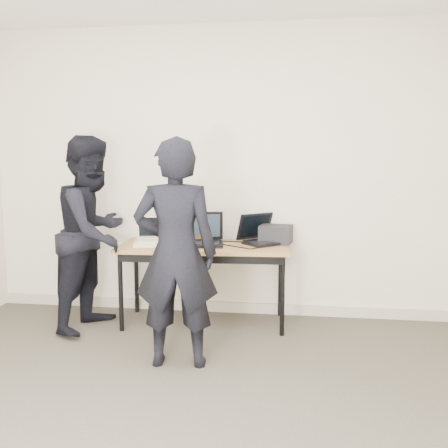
% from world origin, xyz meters
% --- Properties ---
extents(room, '(4.60, 4.60, 2.80)m').
position_xyz_m(room, '(0.00, 0.00, 1.35)').
color(room, '#433D33').
rests_on(room, ground).
extents(desk, '(1.53, 0.73, 0.72)m').
position_xyz_m(desk, '(-0.12, 1.88, 0.66)').
color(desk, olive).
rests_on(desk, ground).
extents(laptop_beige, '(0.36, 0.35, 0.25)m').
position_xyz_m(laptop_beige, '(-0.58, 1.85, 0.77)').
color(laptop_beige, beige).
rests_on(laptop_beige, desk).
extents(laptop_center, '(0.42, 0.41, 0.29)m').
position_xyz_m(laptop_center, '(-0.14, 1.91, 0.78)').
color(laptop_center, black).
rests_on(laptop_center, desk).
extents(laptop_right, '(0.50, 0.50, 0.26)m').
position_xyz_m(laptop_right, '(0.39, 2.05, 0.78)').
color(laptop_right, black).
rests_on(laptop_right, desk).
extents(leather_satchel, '(0.37, 0.20, 0.25)m').
position_xyz_m(leather_satchel, '(-0.30, 2.11, 0.85)').
color(leather_satchel, brown).
rests_on(leather_satchel, desk).
extents(tissue, '(0.14, 0.12, 0.08)m').
position_xyz_m(tissue, '(-0.27, 2.12, 1.00)').
color(tissue, white).
rests_on(tissue, leather_satchel).
extents(equipment_box, '(0.31, 0.28, 0.16)m').
position_xyz_m(equipment_box, '(0.51, 2.08, 0.80)').
color(equipment_box, black).
rests_on(equipment_box, desk).
extents(power_brick, '(0.09, 0.06, 0.03)m').
position_xyz_m(power_brick, '(-0.34, 1.72, 0.74)').
color(power_brick, black).
rests_on(power_brick, desk).
extents(cables, '(1.14, 0.41, 0.01)m').
position_xyz_m(cables, '(-0.08, 1.88, 0.72)').
color(cables, black).
rests_on(cables, desk).
extents(person_typist, '(0.64, 0.46, 1.64)m').
position_xyz_m(person_typist, '(-0.16, 0.98, 0.82)').
color(person_typist, black).
rests_on(person_typist, ground).
extents(person_observer, '(0.79, 0.93, 1.68)m').
position_xyz_m(person_observer, '(-1.05, 1.67, 0.84)').
color(person_observer, black).
rests_on(person_observer, ground).
extents(baseboard, '(4.50, 0.03, 0.10)m').
position_xyz_m(baseboard, '(0.00, 2.23, 0.05)').
color(baseboard, '#B6AC97').
rests_on(baseboard, ground).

